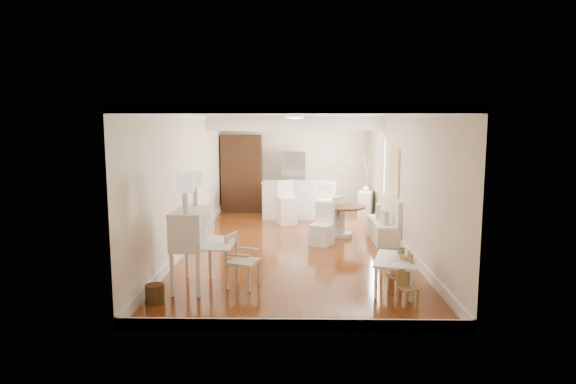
{
  "coord_description": "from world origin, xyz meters",
  "views": [
    {
      "loc": [
        0.02,
        -10.19,
        2.55
      ],
      "look_at": [
        -0.15,
        0.3,
        1.12
      ],
      "focal_mm": 30.0,
      "sensor_mm": 36.0,
      "label": 1
    }
  ],
  "objects_px": {
    "slip_chair_far": "(331,215)",
    "breakfast_counter": "(299,200)",
    "bar_stool_left": "(287,203)",
    "pantry_cabinet": "(242,173)",
    "kids_chair_b": "(401,272)",
    "kids_table": "(395,274)",
    "dining_table": "(342,221)",
    "bar_stool_right": "(325,204)",
    "secretary_bureau": "(192,248)",
    "sideboard": "(366,204)",
    "kids_chair_c": "(408,287)",
    "fridge": "(305,182)",
    "wicker_basket": "(155,294)",
    "kids_chair_a": "(400,276)",
    "gustavian_armchair": "(243,261)",
    "slip_chair_near": "(322,224)"
  },
  "relations": [
    {
      "from": "slip_chair_far",
      "to": "bar_stool_right",
      "type": "bearing_deg",
      "value": -142.48
    },
    {
      "from": "kids_chair_a",
      "to": "kids_chair_c",
      "type": "height_order",
      "value": "kids_chair_a"
    },
    {
      "from": "kids_chair_b",
      "to": "breakfast_counter",
      "type": "relative_size",
      "value": 0.32
    },
    {
      "from": "slip_chair_far",
      "to": "bar_stool_left",
      "type": "xyz_separation_m",
      "value": [
        -1.05,
        1.24,
        0.1
      ]
    },
    {
      "from": "pantry_cabinet",
      "to": "fridge",
      "type": "height_order",
      "value": "pantry_cabinet"
    },
    {
      "from": "fridge",
      "to": "sideboard",
      "type": "distance_m",
      "value": 2.03
    },
    {
      "from": "pantry_cabinet",
      "to": "slip_chair_far",
      "type": "bearing_deg",
      "value": -52.5
    },
    {
      "from": "breakfast_counter",
      "to": "bar_stool_right",
      "type": "xyz_separation_m",
      "value": [
        0.7,
        -0.78,
        -0.0
      ]
    },
    {
      "from": "gustavian_armchair",
      "to": "sideboard",
      "type": "bearing_deg",
      "value": -6.9
    },
    {
      "from": "kids_table",
      "to": "dining_table",
      "type": "bearing_deg",
      "value": 97.59
    },
    {
      "from": "kids_chair_a",
      "to": "slip_chair_far",
      "type": "bearing_deg",
      "value": 164.62
    },
    {
      "from": "gustavian_armchair",
      "to": "sideboard",
      "type": "xyz_separation_m",
      "value": [
        2.82,
        5.95,
        -0.05
      ]
    },
    {
      "from": "dining_table",
      "to": "bar_stool_right",
      "type": "relative_size",
      "value": 1.06
    },
    {
      "from": "slip_chair_far",
      "to": "breakfast_counter",
      "type": "xyz_separation_m",
      "value": [
        -0.75,
        2.11,
        0.04
      ]
    },
    {
      "from": "kids_table",
      "to": "slip_chair_far",
      "type": "distance_m",
      "value": 3.96
    },
    {
      "from": "kids_chair_b",
      "to": "sideboard",
      "type": "distance_m",
      "value": 6.18
    },
    {
      "from": "dining_table",
      "to": "bar_stool_right",
      "type": "distance_m",
      "value": 1.58
    },
    {
      "from": "kids_chair_a",
      "to": "dining_table",
      "type": "height_order",
      "value": "dining_table"
    },
    {
      "from": "kids_table",
      "to": "sideboard",
      "type": "relative_size",
      "value": 1.29
    },
    {
      "from": "bar_stool_left",
      "to": "kids_table",
      "type": "bearing_deg",
      "value": -88.19
    },
    {
      "from": "secretary_bureau",
      "to": "slip_chair_far",
      "type": "height_order",
      "value": "secretary_bureau"
    },
    {
      "from": "pantry_cabinet",
      "to": "bar_stool_right",
      "type": "bearing_deg",
      "value": -37.84
    },
    {
      "from": "secretary_bureau",
      "to": "kids_chair_c",
      "type": "height_order",
      "value": "secretary_bureau"
    },
    {
      "from": "kids_chair_a",
      "to": "fridge",
      "type": "xyz_separation_m",
      "value": [
        -1.3,
        7.26,
        0.6
      ]
    },
    {
      "from": "slip_chair_near",
      "to": "bar_stool_left",
      "type": "xyz_separation_m",
      "value": [
        -0.78,
        2.23,
        0.12
      ]
    },
    {
      "from": "wicker_basket",
      "to": "kids_chair_a",
      "type": "distance_m",
      "value": 3.66
    },
    {
      "from": "bar_stool_left",
      "to": "sideboard",
      "type": "bearing_deg",
      "value": 5.88
    },
    {
      "from": "pantry_cabinet",
      "to": "kids_table",
      "type": "bearing_deg",
      "value": -65.79
    },
    {
      "from": "bar_stool_left",
      "to": "bar_stool_right",
      "type": "bearing_deg",
      "value": -12.27
    },
    {
      "from": "gustavian_armchair",
      "to": "bar_stool_right",
      "type": "height_order",
      "value": "bar_stool_right"
    },
    {
      "from": "bar_stool_right",
      "to": "kids_chair_c",
      "type": "bearing_deg",
      "value": -78.6
    },
    {
      "from": "kids_chair_b",
      "to": "kids_table",
      "type": "bearing_deg",
      "value": -146.32
    },
    {
      "from": "kids_chair_b",
      "to": "breakfast_counter",
      "type": "xyz_separation_m",
      "value": [
        -1.54,
        6.09,
        0.19
      ]
    },
    {
      "from": "fridge",
      "to": "sideboard",
      "type": "height_order",
      "value": "fridge"
    },
    {
      "from": "secretary_bureau",
      "to": "breakfast_counter",
      "type": "distance_m",
      "value": 6.14
    },
    {
      "from": "breakfast_counter",
      "to": "wicker_basket",
      "type": "bearing_deg",
      "value": -107.88
    },
    {
      "from": "bar_stool_left",
      "to": "secretary_bureau",
      "type": "bearing_deg",
      "value": -123.26
    },
    {
      "from": "sideboard",
      "to": "bar_stool_right",
      "type": "bearing_deg",
      "value": -128.25
    },
    {
      "from": "secretary_bureau",
      "to": "kids_chair_b",
      "type": "xyz_separation_m",
      "value": [
        3.27,
        -0.2,
        -0.3
      ]
    },
    {
      "from": "kids_chair_c",
      "to": "wicker_basket",
      "type": "bearing_deg",
      "value": 158.64
    },
    {
      "from": "bar_stool_left",
      "to": "fridge",
      "type": "bearing_deg",
      "value": 57.92
    },
    {
      "from": "breakfast_counter",
      "to": "pantry_cabinet",
      "type": "distance_m",
      "value": 2.11
    },
    {
      "from": "breakfast_counter",
      "to": "kids_chair_c",
      "type": "bearing_deg",
      "value": -76.91
    },
    {
      "from": "kids_chair_b",
      "to": "bar_stool_left",
      "type": "relative_size",
      "value": 0.58
    },
    {
      "from": "bar_stool_left",
      "to": "pantry_cabinet",
      "type": "xyz_separation_m",
      "value": [
        -1.4,
        1.95,
        0.58
      ]
    },
    {
      "from": "sideboard",
      "to": "kids_chair_c",
      "type": "bearing_deg",
      "value": -76.82
    },
    {
      "from": "dining_table",
      "to": "slip_chair_near",
      "type": "xyz_separation_m",
      "value": [
        -0.52,
        -0.78,
        0.09
      ]
    },
    {
      "from": "secretary_bureau",
      "to": "sideboard",
      "type": "bearing_deg",
      "value": 60.44
    },
    {
      "from": "sideboard",
      "to": "wicker_basket",
      "type": "bearing_deg",
      "value": -104.82
    },
    {
      "from": "kids_chair_c",
      "to": "bar_stool_right",
      "type": "xyz_separation_m",
      "value": [
        -0.84,
        5.83,
        0.25
      ]
    }
  ]
}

